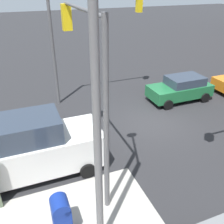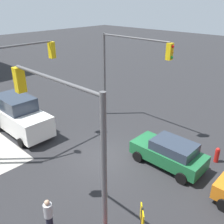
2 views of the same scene
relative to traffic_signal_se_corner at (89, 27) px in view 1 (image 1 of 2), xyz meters
The scene contains 8 objects.
ground_plane 6.85m from the traffic_signal_se_corner, 116.30° to the left, with size 120.00×120.00×0.00m, color #28282B.
traffic_signal_se_corner is the anchor object (origin of this frame).
traffic_signal_ne_corner 7.55m from the traffic_signal_se_corner, 72.45° to the left, with size 0.36×4.80×6.50m.
street_lamp_corner 10.35m from the traffic_signal_se_corner, 73.99° to the left, with size 1.16×2.55×8.00m.
mailbox_blue 11.01m from the traffic_signal_se_corner, 67.29° to the left, with size 0.56×0.64×1.43m.
fire_hydrant 8.35m from the traffic_signal_se_corner, behind, with size 0.26×0.26×0.94m.
sedan_green 7.04m from the traffic_signal_se_corner, 154.88° to the left, with size 4.16×2.02×1.62m.
van_white_delivery 8.42m from the traffic_signal_se_corner, 54.78° to the left, with size 5.40×2.32×2.62m.
Camera 1 is at (6.69, 10.50, 7.20)m, focal length 40.00 mm.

